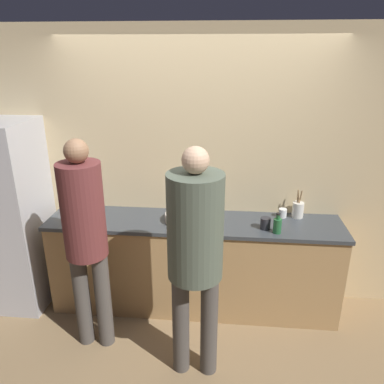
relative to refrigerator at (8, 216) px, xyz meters
The scene contains 11 objects.
ground_plane 2.00m from the refrigerator, ahead, with size 14.00×14.00×0.00m, color #8C704C.
wall_back 1.84m from the refrigerator, 10.83° to the left, with size 5.20×0.06×2.60m.
counter 1.82m from the refrigerator, ahead, with size 2.69×0.59×0.92m.
refrigerator is the anchor object (origin of this frame).
person_left 1.12m from the refrigerator, 28.99° to the right, with size 0.33×0.33×1.79m.
person_center 2.01m from the refrigerator, 22.32° to the right, with size 0.39×0.39×1.81m.
fruit_bowl 1.69m from the refrigerator, ahead, with size 0.37×0.37×0.12m.
utensil_crock 2.73m from the refrigerator, ahead, with size 0.10×0.10×0.27m.
bottle_green 2.49m from the refrigerator, ahead, with size 0.07×0.07×0.18m.
cup_white 2.59m from the refrigerator, ahead, with size 0.07×0.07×0.08m.
cup_black 2.40m from the refrigerator, ahead, with size 0.09×0.09×0.10m.
Camera 1 is at (0.28, -2.77, 2.37)m, focal length 35.00 mm.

